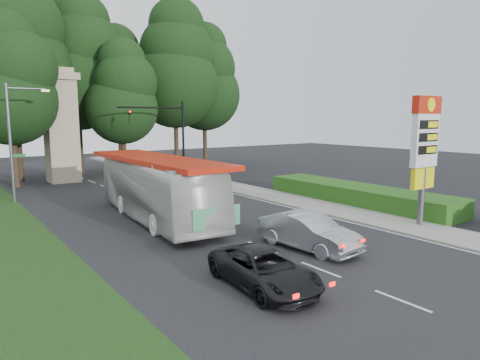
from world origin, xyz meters
TOP-DOWN VIEW (x-y plane):
  - ground at (0.00, 0.00)m, footprint 120.00×120.00m
  - road_surface at (0.00, 12.00)m, footprint 14.00×80.00m
  - sidewalk_right at (8.50, 12.00)m, footprint 3.00×80.00m
  - hedge at (11.50, 8.00)m, footprint 3.00×14.00m
  - gas_station_pylon at (9.20, 1.99)m, footprint 2.10×0.45m
  - traffic_signal_mast at (5.68, 24.00)m, footprint 6.10×0.35m
  - streetlight_signs at (-6.99, 22.01)m, footprint 2.75×0.98m
  - monument at (-2.00, 30.00)m, footprint 3.00×3.00m
  - tree_center_left at (-5.00, 33.00)m, footprint 10.08×10.08m
  - tree_center_right at (1.00, 35.00)m, footprint 9.24×9.24m
  - tree_east_near at (6.00, 37.00)m, footprint 8.12×8.12m
  - tree_east_mid at (11.00, 33.00)m, footprint 9.52×9.52m
  - tree_far_east at (16.00, 35.00)m, footprint 8.68×8.68m
  - tree_monument_left at (-6.00, 29.00)m, footprint 7.28×7.28m
  - tree_monument_right at (3.50, 29.50)m, footprint 6.72×6.72m
  - transit_bus at (-1.38, 11.81)m, footprint 4.19×12.96m
  - sedan_silver at (1.50, 2.64)m, footprint 2.03×4.94m
  - suv_charcoal at (-2.80, 0.47)m, footprint 2.54×4.85m

SIDE VIEW (x-z plane):
  - ground at x=0.00m, z-range 0.00..0.00m
  - road_surface at x=0.00m, z-range 0.00..0.02m
  - sidewalk_right at x=8.50m, z-range 0.00..0.12m
  - hedge at x=11.50m, z-range 0.00..1.20m
  - suv_charcoal at x=-2.80m, z-range 0.00..1.30m
  - sedan_silver at x=1.50m, z-range 0.00..1.59m
  - transit_bus at x=-1.38m, z-range 0.00..3.55m
  - streetlight_signs at x=-6.99m, z-range 0.44..8.44m
  - gas_station_pylon at x=9.20m, z-range 1.02..7.87m
  - traffic_signal_mast at x=5.68m, z-range 1.07..8.27m
  - monument at x=-2.00m, z-range 0.08..10.13m
  - tree_monument_right at x=3.50m, z-range 1.41..14.61m
  - tree_monument_left at x=-6.00m, z-range 1.53..15.83m
  - tree_east_near at x=6.00m, z-range 1.71..17.66m
  - tree_far_east at x=16.00m, z-range 1.83..18.88m
  - tree_center_right at x=1.00m, z-range 1.94..20.09m
  - tree_east_mid at x=11.00m, z-range 2.00..20.70m
  - tree_center_left at x=-5.00m, z-range 2.12..21.92m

